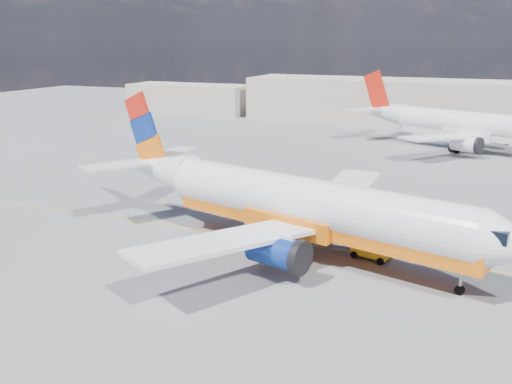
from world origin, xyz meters
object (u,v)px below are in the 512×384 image
at_px(traffic_cone, 147,258).
at_px(gse_tug, 371,246).
at_px(main_jet, 298,205).
at_px(second_jet, 472,126).

bearing_deg(traffic_cone, gse_tug, 24.68).
bearing_deg(main_jet, second_jet, 93.08).
xyz_separation_m(second_jet, gse_tug, (-4.68, -46.08, -2.69)).
bearing_deg(traffic_cone, second_jet, 69.78).
bearing_deg(second_jet, main_jet, -79.69).
xyz_separation_m(main_jet, traffic_cone, (-9.46, -5.92, -3.46)).
bearing_deg(second_jet, gse_tug, -73.45).
bearing_deg(second_jet, traffic_cone, -87.87).
bearing_deg(traffic_cone, main_jet, 32.04).
xyz_separation_m(main_jet, second_jet, (10.01, 46.96, -0.12)).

